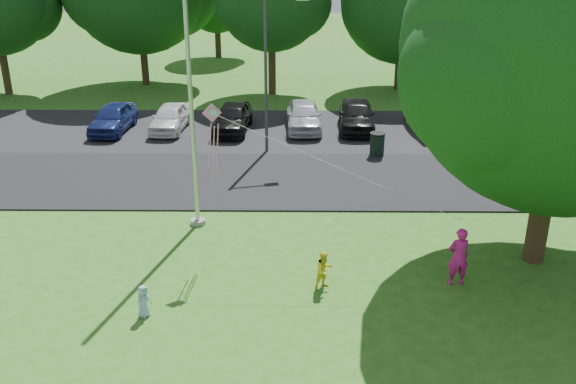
{
  "coord_description": "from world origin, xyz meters",
  "views": [
    {
      "loc": [
        -0.27,
        -14.47,
        9.37
      ],
      "look_at": [
        -0.46,
        4.0,
        1.6
      ],
      "focal_mm": 40.0,
      "sensor_mm": 36.0,
      "label": 1
    }
  ],
  "objects_px": {
    "woman": "(458,257)",
    "trash_can": "(377,145)",
    "kite": "(220,131)",
    "child_yellow": "(324,270)",
    "child_blue": "(143,301)",
    "big_tree": "(564,59)",
    "flagpole": "(191,104)",
    "street_lamp": "(272,60)"
  },
  "relations": [
    {
      "from": "street_lamp",
      "to": "child_yellow",
      "type": "distance_m",
      "value": 12.13
    },
    {
      "from": "flagpole",
      "to": "kite",
      "type": "height_order",
      "value": "flagpole"
    },
    {
      "from": "flagpole",
      "to": "child_blue",
      "type": "distance_m",
      "value": 6.67
    },
    {
      "from": "child_blue",
      "to": "big_tree",
      "type": "bearing_deg",
      "value": -43.74
    },
    {
      "from": "big_tree",
      "to": "child_yellow",
      "type": "distance_m",
      "value": 8.5
    },
    {
      "from": "trash_can",
      "to": "child_blue",
      "type": "bearing_deg",
      "value": -120.98
    },
    {
      "from": "flagpole",
      "to": "woman",
      "type": "height_order",
      "value": "flagpole"
    },
    {
      "from": "woman",
      "to": "trash_can",
      "type": "bearing_deg",
      "value": -93.35
    },
    {
      "from": "flagpole",
      "to": "child_yellow",
      "type": "distance_m",
      "value": 6.78
    },
    {
      "from": "street_lamp",
      "to": "trash_can",
      "type": "bearing_deg",
      "value": -21.05
    },
    {
      "from": "flagpole",
      "to": "trash_can",
      "type": "xyz_separation_m",
      "value": [
        6.82,
        6.87,
        -3.64
      ]
    },
    {
      "from": "street_lamp",
      "to": "flagpole",
      "type": "bearing_deg",
      "value": -121.24
    },
    {
      "from": "child_blue",
      "to": "kite",
      "type": "bearing_deg",
      "value": 4.08
    },
    {
      "from": "kite",
      "to": "street_lamp",
      "type": "bearing_deg",
      "value": 69.96
    },
    {
      "from": "trash_can",
      "to": "child_yellow",
      "type": "xyz_separation_m",
      "value": [
        -2.75,
        -10.92,
        0.03
      ]
    },
    {
      "from": "woman",
      "to": "child_blue",
      "type": "distance_m",
      "value": 8.57
    },
    {
      "from": "big_tree",
      "to": "child_yellow",
      "type": "relative_size",
      "value": 9.64
    },
    {
      "from": "kite",
      "to": "child_yellow",
      "type": "bearing_deg",
      "value": -47.55
    },
    {
      "from": "big_tree",
      "to": "trash_can",
      "type": "bearing_deg",
      "value": 110.75
    },
    {
      "from": "child_yellow",
      "to": "big_tree",
      "type": "bearing_deg",
      "value": -19.6
    },
    {
      "from": "child_blue",
      "to": "flagpole",
      "type": "bearing_deg",
      "value": 24.36
    },
    {
      "from": "big_tree",
      "to": "child_blue",
      "type": "relative_size",
      "value": 12.06
    },
    {
      "from": "woman",
      "to": "child_blue",
      "type": "height_order",
      "value": "woman"
    },
    {
      "from": "flagpole",
      "to": "child_blue",
      "type": "bearing_deg",
      "value": -96.34
    },
    {
      "from": "street_lamp",
      "to": "trash_can",
      "type": "height_order",
      "value": "street_lamp"
    },
    {
      "from": "flagpole",
      "to": "child_blue",
      "type": "relative_size",
      "value": 11.26
    },
    {
      "from": "big_tree",
      "to": "woman",
      "type": "xyz_separation_m",
      "value": [
        -2.57,
        -1.36,
        -5.19
      ]
    },
    {
      "from": "big_tree",
      "to": "kite",
      "type": "distance_m",
      "value": 9.48
    },
    {
      "from": "flagpole",
      "to": "big_tree",
      "type": "bearing_deg",
      "value": -13.3
    },
    {
      "from": "big_tree",
      "to": "flagpole",
      "type": "bearing_deg",
      "value": 166.7
    },
    {
      "from": "street_lamp",
      "to": "trash_can",
      "type": "distance_m",
      "value": 5.78
    },
    {
      "from": "street_lamp",
      "to": "child_blue",
      "type": "relative_size",
      "value": 7.62
    },
    {
      "from": "woman",
      "to": "child_blue",
      "type": "bearing_deg",
      "value": 2.87
    },
    {
      "from": "child_yellow",
      "to": "child_blue",
      "type": "height_order",
      "value": "child_yellow"
    },
    {
      "from": "child_yellow",
      "to": "kite",
      "type": "xyz_separation_m",
      "value": [
        -2.94,
        2.02,
        3.35
      ]
    },
    {
      "from": "street_lamp",
      "to": "big_tree",
      "type": "distance_m",
      "value": 12.9
    },
    {
      "from": "woman",
      "to": "child_yellow",
      "type": "relative_size",
      "value": 1.55
    },
    {
      "from": "child_blue",
      "to": "trash_can",
      "type": "bearing_deg",
      "value": -0.28
    },
    {
      "from": "street_lamp",
      "to": "child_yellow",
      "type": "xyz_separation_m",
      "value": [
        1.79,
        -11.47,
        -3.51
      ]
    },
    {
      "from": "child_blue",
      "to": "kite",
      "type": "relative_size",
      "value": 0.12
    },
    {
      "from": "big_tree",
      "to": "kite",
      "type": "relative_size",
      "value": 1.5
    },
    {
      "from": "big_tree",
      "to": "woman",
      "type": "bearing_deg",
      "value": -152.03
    }
  ]
}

